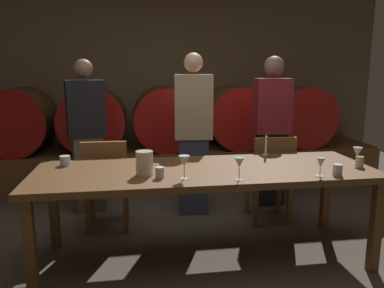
{
  "coord_description": "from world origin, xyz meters",
  "views": [
    {
      "loc": [
        -0.38,
        -2.6,
        1.51
      ],
      "look_at": [
        0.05,
        0.27,
        0.93
      ],
      "focal_mm": 35.45,
      "sensor_mm": 36.0,
      "label": 1
    }
  ],
  "objects_px": {
    "wine_glass_center_right": "(321,164)",
    "cup_far_right": "(360,162)",
    "guest_right": "(272,130)",
    "wine_glass_center_left": "(239,163)",
    "pitcher": "(144,163)",
    "cup_center_right": "(338,170)",
    "chair_right": "(271,175)",
    "cup_center_left": "(160,173)",
    "dining_table": "(205,177)",
    "wine_glass_far_right": "(357,152)",
    "guest_center": "(193,134)",
    "wine_barrel_right": "(234,117)",
    "wine_barrel_far_right": "(297,116)",
    "wine_glass_far_left": "(184,162)",
    "cup_far_left": "(65,161)",
    "wine_barrel_left": "(94,119)",
    "wine_barrel_center": "(164,118)",
    "wine_barrel_far_left": "(19,121)",
    "guest_left": "(87,136)",
    "candle_center": "(266,151)",
    "chair_left": "(106,181)"
  },
  "relations": [
    {
      "from": "wine_glass_center_right",
      "to": "cup_far_right",
      "type": "bearing_deg",
      "value": 25.14
    },
    {
      "from": "guest_right",
      "to": "wine_glass_center_left",
      "type": "xyz_separation_m",
      "value": [
        -0.78,
        -1.48,
        0.02
      ]
    },
    {
      "from": "pitcher",
      "to": "cup_center_right",
      "type": "height_order",
      "value": "pitcher"
    },
    {
      "from": "wine_glass_center_left",
      "to": "cup_center_right",
      "type": "xyz_separation_m",
      "value": [
        0.74,
        0.01,
        -0.08
      ]
    },
    {
      "from": "chair_right",
      "to": "cup_center_left",
      "type": "relative_size",
      "value": 11.14
    },
    {
      "from": "dining_table",
      "to": "cup_far_right",
      "type": "xyz_separation_m",
      "value": [
        1.21,
        -0.13,
        0.11
      ]
    },
    {
      "from": "wine_glass_center_right",
      "to": "wine_glass_far_right",
      "type": "height_order",
      "value": "wine_glass_far_right"
    },
    {
      "from": "dining_table",
      "to": "guest_right",
      "type": "xyz_separation_m",
      "value": [
        0.95,
        1.14,
        0.16
      ]
    },
    {
      "from": "guest_center",
      "to": "wine_glass_far_right",
      "type": "distance_m",
      "value": 1.58
    },
    {
      "from": "dining_table",
      "to": "cup_center_right",
      "type": "xyz_separation_m",
      "value": [
        0.92,
        -0.33,
        0.11
      ]
    },
    {
      "from": "wine_barrel_right",
      "to": "pitcher",
      "type": "relative_size",
      "value": 4.65
    },
    {
      "from": "wine_barrel_far_right",
      "to": "pitcher",
      "type": "height_order",
      "value": "wine_barrel_far_right"
    },
    {
      "from": "dining_table",
      "to": "wine_barrel_far_right",
      "type": "bearing_deg",
      "value": 51.94
    },
    {
      "from": "wine_glass_far_left",
      "to": "wine_glass_center_right",
      "type": "distance_m",
      "value": 0.98
    },
    {
      "from": "chair_right",
      "to": "guest_center",
      "type": "bearing_deg",
      "value": -24.64
    },
    {
      "from": "cup_far_left",
      "to": "cup_center_right",
      "type": "distance_m",
      "value": 2.09
    },
    {
      "from": "wine_barrel_left",
      "to": "wine_barrel_center",
      "type": "bearing_deg",
      "value": 0.0
    },
    {
      "from": "wine_barrel_far_left",
      "to": "cup_center_left",
      "type": "xyz_separation_m",
      "value": [
        1.6,
        -2.39,
        -0.08
      ]
    },
    {
      "from": "wine_barrel_right",
      "to": "guest_left",
      "type": "xyz_separation_m",
      "value": [
        -1.84,
        -0.96,
        -0.05
      ]
    },
    {
      "from": "guest_right",
      "to": "cup_far_right",
      "type": "relative_size",
      "value": 18.96
    },
    {
      "from": "wine_barrel_right",
      "to": "wine_glass_far_right",
      "type": "relative_size",
      "value": 5.85
    },
    {
      "from": "pitcher",
      "to": "wine_glass_far_left",
      "type": "distance_m",
      "value": 0.31
    },
    {
      "from": "candle_center",
      "to": "wine_glass_center_right",
      "type": "height_order",
      "value": "candle_center"
    },
    {
      "from": "wine_barrel_far_right",
      "to": "guest_left",
      "type": "xyz_separation_m",
      "value": [
        -2.74,
        -0.96,
        -0.05
      ]
    },
    {
      "from": "chair_left",
      "to": "wine_glass_far_left",
      "type": "xyz_separation_m",
      "value": [
        0.61,
        -0.92,
        0.39
      ]
    },
    {
      "from": "guest_right",
      "to": "cup_center_right",
      "type": "distance_m",
      "value": 1.47
    },
    {
      "from": "cup_center_right",
      "to": "cup_far_left",
      "type": "bearing_deg",
      "value": 163.42
    },
    {
      "from": "guest_right",
      "to": "wine_glass_center_left",
      "type": "distance_m",
      "value": 1.67
    },
    {
      "from": "cup_center_left",
      "to": "cup_center_right",
      "type": "height_order",
      "value": "cup_center_right"
    },
    {
      "from": "wine_glass_center_right",
      "to": "dining_table",
      "type": "bearing_deg",
      "value": 156.5
    },
    {
      "from": "guest_right",
      "to": "cup_far_right",
      "type": "distance_m",
      "value": 1.3
    },
    {
      "from": "chair_right",
      "to": "candle_center",
      "type": "xyz_separation_m",
      "value": [
        -0.18,
        -0.33,
        0.32
      ]
    },
    {
      "from": "chair_right",
      "to": "wine_glass_center_left",
      "type": "relative_size",
      "value": 5.45
    },
    {
      "from": "wine_barrel_center",
      "to": "cup_center_left",
      "type": "xyz_separation_m",
      "value": [
        -0.22,
        -2.39,
        -0.08
      ]
    },
    {
      "from": "candle_center",
      "to": "wine_glass_center_left",
      "type": "height_order",
      "value": "candle_center"
    },
    {
      "from": "wine_barrel_center",
      "to": "wine_glass_far_right",
      "type": "height_order",
      "value": "wine_barrel_center"
    },
    {
      "from": "chair_left",
      "to": "dining_table",
      "type": "bearing_deg",
      "value": 140.77
    },
    {
      "from": "wine_barrel_far_right",
      "to": "cup_center_right",
      "type": "height_order",
      "value": "wine_barrel_far_right"
    },
    {
      "from": "guest_left",
      "to": "cup_center_left",
      "type": "distance_m",
      "value": 1.58
    },
    {
      "from": "pitcher",
      "to": "wine_glass_center_left",
      "type": "distance_m",
      "value": 0.69
    },
    {
      "from": "wine_barrel_far_left",
      "to": "chair_right",
      "type": "height_order",
      "value": "wine_barrel_far_left"
    },
    {
      "from": "dining_table",
      "to": "chair_left",
      "type": "xyz_separation_m",
      "value": [
        -0.81,
        0.67,
        -0.2
      ]
    },
    {
      "from": "wine_barrel_far_left",
      "to": "wine_barrel_far_right",
      "type": "relative_size",
      "value": 1.0
    },
    {
      "from": "wine_barrel_right",
      "to": "cup_far_left",
      "type": "xyz_separation_m",
      "value": [
        -1.9,
        -1.92,
        -0.08
      ]
    },
    {
      "from": "chair_left",
      "to": "wine_barrel_left",
      "type": "bearing_deg",
      "value": -80.61
    },
    {
      "from": "wine_barrel_right",
      "to": "pitcher",
      "type": "distance_m",
      "value": 2.62
    },
    {
      "from": "wine_glass_far_left",
      "to": "guest_right",
      "type": "bearing_deg",
      "value": 50.46
    },
    {
      "from": "wine_barrel_left",
      "to": "wine_glass_center_left",
      "type": "xyz_separation_m",
      "value": [
        1.23,
        -2.53,
        -0.0
      ]
    },
    {
      "from": "wine_barrel_right",
      "to": "guest_center",
      "type": "xyz_separation_m",
      "value": [
        -0.75,
        -1.18,
        -0.02
      ]
    },
    {
      "from": "dining_table",
      "to": "wine_glass_far_right",
      "type": "xyz_separation_m",
      "value": [
        1.24,
        -0.05,
        0.16
      ]
    }
  ]
}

